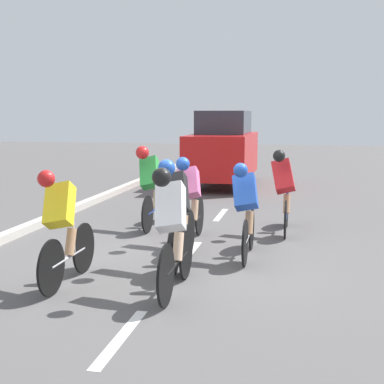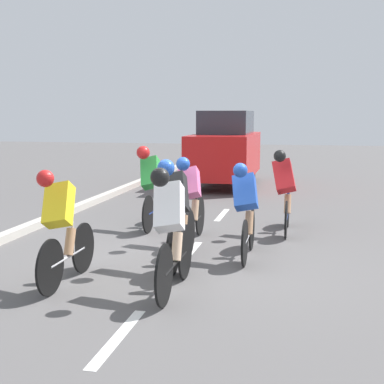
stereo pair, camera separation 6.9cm
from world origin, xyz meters
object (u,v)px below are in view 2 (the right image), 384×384
at_px(cyclist_red, 285,189).
at_px(cyclist_black, 177,210).
at_px(cyclist_green, 152,184).
at_px(support_car, 226,149).
at_px(cyclist_white, 171,228).
at_px(cyclist_blue, 246,208).
at_px(cyclist_pink, 191,198).
at_px(cyclist_yellow, 62,225).

relative_size(cyclist_red, cyclist_black, 1.00).
xyz_separation_m(cyclist_green, support_car, (-0.44, -6.21, 0.27)).
height_order(cyclist_black, support_car, support_car).
height_order(cyclist_white, cyclist_black, cyclist_white).
bearing_deg(cyclist_red, cyclist_blue, 75.21).
relative_size(cyclist_white, cyclist_green, 1.04).
bearing_deg(cyclist_pink, support_car, -85.94).
xyz_separation_m(cyclist_yellow, cyclist_green, (-0.14, -3.45, 0.07)).
bearing_deg(cyclist_red, cyclist_yellow, 53.90).
bearing_deg(cyclist_white, cyclist_pink, -82.96).
height_order(cyclist_pink, support_car, support_car).
bearing_deg(cyclist_red, cyclist_green, 1.99).
bearing_deg(cyclist_yellow, cyclist_black, -138.08).
height_order(cyclist_pink, cyclist_black, cyclist_black).
bearing_deg(support_car, cyclist_green, 85.94).
bearing_deg(cyclist_yellow, cyclist_green, -92.38).
bearing_deg(cyclist_black, cyclist_white, 100.31).
xyz_separation_m(cyclist_yellow, cyclist_pink, (-1.09, -2.48, -0.01)).
xyz_separation_m(cyclist_black, support_car, (0.62, -8.58, 0.29)).
distance_m(cyclist_yellow, cyclist_red, 4.37).
bearing_deg(cyclist_red, cyclist_white, 71.80).
relative_size(cyclist_black, support_car, 0.41).
height_order(cyclist_white, support_car, support_car).
bearing_deg(support_car, cyclist_yellow, 86.54).
bearing_deg(cyclist_red, cyclist_black, 60.76).
bearing_deg(cyclist_green, cyclist_red, -178.01).
xyz_separation_m(cyclist_red, cyclist_blue, (0.48, 1.83, -0.04)).
relative_size(cyclist_pink, cyclist_black, 1.03).
xyz_separation_m(cyclist_yellow, cyclist_blue, (-2.09, -1.70, -0.01)).
bearing_deg(cyclist_green, cyclist_black, 114.09).
relative_size(cyclist_pink, cyclist_red, 1.03).
relative_size(cyclist_yellow, cyclist_pink, 0.95).
bearing_deg(cyclist_white, cyclist_red, -108.20).
bearing_deg(cyclist_green, cyclist_pink, 134.46).
height_order(cyclist_yellow, cyclist_black, cyclist_black).
bearing_deg(cyclist_black, cyclist_green, -65.91).
height_order(cyclist_red, cyclist_blue, cyclist_red).
height_order(cyclist_pink, cyclist_blue, cyclist_pink).
xyz_separation_m(cyclist_red, cyclist_black, (1.37, 2.45, 0.01)).
bearing_deg(cyclist_green, cyclist_blue, 138.15).
distance_m(cyclist_white, cyclist_blue, 1.86).
distance_m(cyclist_white, support_car, 9.73).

